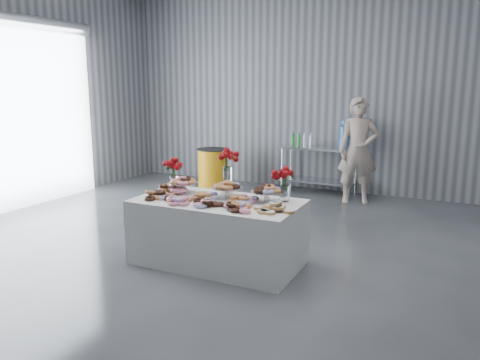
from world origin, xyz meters
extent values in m
plane|color=#383B40|center=(0.00, 0.00, 0.00)|extent=(9.00, 9.00, 0.00)
cube|color=gray|center=(0.00, 4.50, 2.00)|extent=(8.00, 0.04, 4.00)
cube|color=white|center=(-3.94, 1.00, 1.50)|extent=(0.05, 3.00, 3.00)
cylinder|color=silver|center=(-3.90, 1.00, 3.05)|extent=(0.24, 3.00, 0.24)
cube|color=white|center=(0.27, 0.12, 0.38)|extent=(1.92, 1.03, 0.75)
cube|color=silver|center=(0.24, 4.10, 0.88)|extent=(1.50, 0.60, 0.04)
cube|color=silver|center=(0.24, 4.10, 0.25)|extent=(1.40, 0.55, 0.03)
cylinder|color=silver|center=(-0.41, 3.85, 0.43)|extent=(0.04, 0.04, 0.86)
cylinder|color=silver|center=(0.89, 3.85, 0.43)|extent=(0.04, 0.04, 0.86)
cylinder|color=silver|center=(-0.41, 4.35, 0.43)|extent=(0.04, 0.04, 0.86)
cylinder|color=silver|center=(0.89, 4.35, 0.43)|extent=(0.04, 0.04, 0.86)
cylinder|color=silver|center=(-0.29, 0.26, 0.81)|extent=(0.06, 0.06, 0.12)
cylinder|color=silver|center=(-0.29, 0.26, 0.88)|extent=(0.36, 0.36, 0.01)
cylinder|color=silver|center=(0.31, 0.27, 0.81)|extent=(0.06, 0.06, 0.12)
cylinder|color=silver|center=(0.31, 0.27, 0.88)|extent=(0.36, 0.36, 0.01)
cylinder|color=silver|center=(0.81, 0.28, 0.81)|extent=(0.06, 0.06, 0.12)
cylinder|color=silver|center=(0.81, 0.28, 0.88)|extent=(0.36, 0.36, 0.01)
cylinder|color=white|center=(-0.49, 0.36, 0.84)|extent=(0.11, 0.11, 0.18)
cylinder|color=#1E5919|center=(-0.49, 0.36, 0.97)|extent=(0.04, 0.04, 0.18)
cylinder|color=white|center=(0.96, 0.43, 0.84)|extent=(0.11, 0.11, 0.18)
cylinder|color=#1E5919|center=(0.96, 0.43, 0.97)|extent=(0.04, 0.04, 0.18)
cylinder|color=silver|center=(0.21, 0.47, 0.82)|extent=(0.14, 0.14, 0.15)
cylinder|color=white|center=(0.21, 0.47, 0.99)|extent=(0.11, 0.11, 0.18)
cylinder|color=#1E5919|center=(0.21, 0.47, 1.12)|extent=(0.04, 0.04, 0.18)
cylinder|color=#3D7BCF|center=(0.74, 4.10, 1.10)|extent=(0.28, 0.28, 0.40)
sphere|color=#3D7BCF|center=(0.74, 4.10, 1.36)|extent=(0.20, 0.20, 0.20)
imported|color=#CC8C93|center=(1.04, 3.75, 0.92)|extent=(0.78, 0.62, 1.85)
cylinder|color=#FFA715|center=(-1.80, 3.59, 0.39)|extent=(0.58, 0.58, 0.78)
cylinder|color=black|center=(-1.80, 3.59, 0.79)|extent=(0.63, 0.63, 0.02)
camera|label=1|loc=(2.82, -4.40, 2.05)|focal=35.00mm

